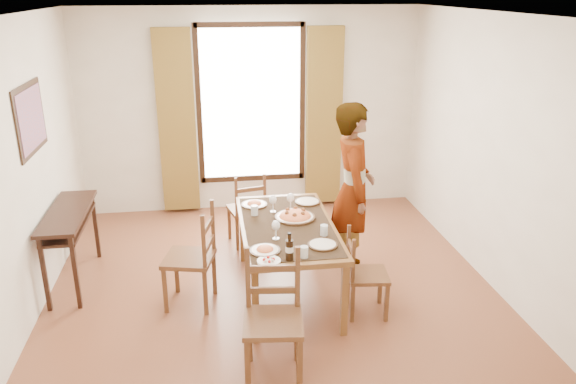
{
  "coord_description": "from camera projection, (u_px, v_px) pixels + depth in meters",
  "views": [
    {
      "loc": [
        -0.58,
        -4.9,
        2.93
      ],
      "look_at": [
        0.18,
        0.28,
        1.0
      ],
      "focal_mm": 35.0,
      "sensor_mm": 36.0,
      "label": 1
    }
  ],
  "objects": [
    {
      "name": "ground",
      "position": [
        275.0,
        296.0,
        5.64
      ],
      "size": [
        5.0,
        5.0,
        0.0
      ],
      "primitive_type": "plane",
      "color": "#5B301C",
      "rests_on": "ground"
    },
    {
      "name": "room_shell",
      "position": [
        271.0,
        144.0,
        5.23
      ],
      "size": [
        4.6,
        5.1,
        2.74
      ],
      "color": "silver",
      "rests_on": "ground"
    },
    {
      "name": "console_table",
      "position": [
        69.0,
        221.0,
        5.69
      ],
      "size": [
        0.38,
        1.2,
        0.8
      ],
      "color": "black",
      "rests_on": "ground"
    },
    {
      "name": "dining_table",
      "position": [
        287.0,
        231.0,
        5.46
      ],
      "size": [
        0.9,
        1.68,
        0.76
      ],
      "color": "brown",
      "rests_on": "ground"
    },
    {
      "name": "chair_west",
      "position": [
        193.0,
        259.0,
        5.36
      ],
      "size": [
        0.54,
        0.54,
        1.02
      ],
      "rotation": [
        0.0,
        0.0,
        -1.81
      ],
      "color": "brown",
      "rests_on": "ground"
    },
    {
      "name": "chair_north",
      "position": [
        247.0,
        211.0,
        6.65
      ],
      "size": [
        0.48,
        0.48,
        0.9
      ],
      "rotation": [
        0.0,
        0.0,
        3.37
      ],
      "color": "brown",
      "rests_on": "ground"
    },
    {
      "name": "chair_south",
      "position": [
        273.0,
        321.0,
        4.36
      ],
      "size": [
        0.51,
        0.51,
        1.03
      ],
      "rotation": [
        0.0,
        0.0,
        -0.12
      ],
      "color": "brown",
      "rests_on": "ground"
    },
    {
      "name": "chair_east",
      "position": [
        364.0,
        276.0,
        5.23
      ],
      "size": [
        0.41,
        0.41,
        0.84
      ],
      "rotation": [
        0.0,
        0.0,
        1.46
      ],
      "color": "brown",
      "rests_on": "ground"
    },
    {
      "name": "man",
      "position": [
        353.0,
        190.0,
        5.85
      ],
      "size": [
        0.8,
        0.63,
        1.85
      ],
      "primitive_type": "imported",
      "rotation": [
        0.0,
        0.0,
        1.43
      ],
      "color": "#999EA1",
      "rests_on": "ground"
    },
    {
      "name": "plate_sw",
      "position": [
        265.0,
        249.0,
        4.87
      ],
      "size": [
        0.27,
        0.27,
        0.05
      ],
      "primitive_type": null,
      "color": "silver",
      "rests_on": "dining_table"
    },
    {
      "name": "plate_se",
      "position": [
        323.0,
        243.0,
        4.98
      ],
      "size": [
        0.27,
        0.27,
        0.05
      ],
      "primitive_type": null,
      "color": "silver",
      "rests_on": "dining_table"
    },
    {
      "name": "plate_nw",
      "position": [
        254.0,
        203.0,
        5.89
      ],
      "size": [
        0.27,
        0.27,
        0.05
      ],
      "primitive_type": null,
      "color": "silver",
      "rests_on": "dining_table"
    },
    {
      "name": "plate_ne",
      "position": [
        308.0,
        200.0,
        5.97
      ],
      "size": [
        0.27,
        0.27,
        0.05
      ],
      "primitive_type": null,
      "color": "silver",
      "rests_on": "dining_table"
    },
    {
      "name": "pasta_platter",
      "position": [
        295.0,
        214.0,
        5.55
      ],
      "size": [
        0.4,
        0.4,
        0.1
      ],
      "primitive_type": null,
      "color": "red",
      "rests_on": "dining_table"
    },
    {
      "name": "caprese_plate",
      "position": [
        269.0,
        260.0,
        4.69
      ],
      "size": [
        0.2,
        0.2,
        0.04
      ],
      "primitive_type": null,
      "color": "silver",
      "rests_on": "dining_table"
    },
    {
      "name": "wine_glass_a",
      "position": [
        276.0,
        230.0,
        5.09
      ],
      "size": [
        0.08,
        0.08,
        0.18
      ],
      "primitive_type": null,
      "color": "white",
      "rests_on": "dining_table"
    },
    {
      "name": "wine_glass_b",
      "position": [
        291.0,
        202.0,
        5.76
      ],
      "size": [
        0.08,
        0.08,
        0.18
      ],
      "primitive_type": null,
      "color": "white",
      "rests_on": "dining_table"
    },
    {
      "name": "wine_glass_c",
      "position": [
        273.0,
        204.0,
        5.7
      ],
      "size": [
        0.08,
        0.08,
        0.18
      ],
      "primitive_type": null,
      "color": "white",
      "rests_on": "dining_table"
    },
    {
      "name": "tumbler_a",
      "position": [
        324.0,
        230.0,
        5.18
      ],
      "size": [
        0.07,
        0.07,
        0.1
      ],
      "primitive_type": "cylinder",
      "color": "silver",
      "rests_on": "dining_table"
    },
    {
      "name": "tumbler_b",
      "position": [
        255.0,
        210.0,
        5.64
      ],
      "size": [
        0.07,
        0.07,
        0.1
      ],
      "primitive_type": "cylinder",
      "color": "silver",
      "rests_on": "dining_table"
    },
    {
      "name": "tumbler_c",
      "position": [
        304.0,
        252.0,
        4.76
      ],
      "size": [
        0.07,
        0.07,
        0.1
      ],
      "primitive_type": "cylinder",
      "color": "silver",
      "rests_on": "dining_table"
    },
    {
      "name": "wine_bottle",
      "position": [
        289.0,
        246.0,
        4.69
      ],
      "size": [
        0.07,
        0.07,
        0.25
      ],
      "primitive_type": null,
      "color": "black",
      "rests_on": "dining_table"
    }
  ]
}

